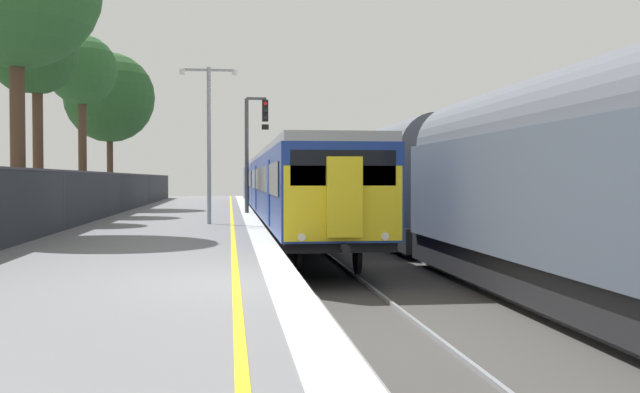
# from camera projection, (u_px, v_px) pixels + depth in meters

# --- Properties ---
(ground) EXTENTS (17.40, 110.00, 1.21)m
(ground) POSITION_uv_depth(u_px,v_px,m) (426.00, 317.00, 11.45)
(ground) COLOR slate
(commuter_train_at_platform) EXTENTS (2.83, 43.01, 3.81)m
(commuter_train_at_platform) POSITION_uv_depth(u_px,v_px,m) (279.00, 185.00, 37.32)
(commuter_train_at_platform) COLOR navy
(commuter_train_at_platform) RESTS_ON ground
(freight_train_adjacent_track) EXTENTS (2.60, 28.80, 4.62)m
(freight_train_adjacent_track) POSITION_uv_depth(u_px,v_px,m) (446.00, 180.00, 22.02)
(freight_train_adjacent_track) COLOR #232326
(freight_train_adjacent_track) RESTS_ON ground
(signal_gantry) EXTENTS (1.10, 0.24, 5.32)m
(signal_gantry) POSITION_uv_depth(u_px,v_px,m) (252.00, 141.00, 33.27)
(signal_gantry) COLOR #47474C
(signal_gantry) RESTS_ON ground
(platform_lamp_mid) EXTENTS (2.00, 0.20, 5.45)m
(platform_lamp_mid) POSITION_uv_depth(u_px,v_px,m) (209.00, 131.00, 25.20)
(platform_lamp_mid) COLOR #93999E
(platform_lamp_mid) RESTS_ON ground
(background_tree_left) EXTENTS (2.94, 2.91, 7.60)m
(background_tree_left) POSITION_uv_depth(u_px,v_px,m) (33.00, 58.00, 26.40)
(background_tree_left) COLOR #473323
(background_tree_left) RESTS_ON ground
(background_tree_centre) EXTENTS (4.67, 4.67, 8.17)m
(background_tree_centre) POSITION_uv_depth(u_px,v_px,m) (108.00, 100.00, 37.74)
(background_tree_centre) COLOR #473323
(background_tree_centre) RESTS_ON ground
(background_tree_right) EXTENTS (3.04, 3.04, 7.82)m
(background_tree_right) POSITION_uv_depth(u_px,v_px,m) (81.00, 73.00, 31.29)
(background_tree_right) COLOR #473323
(background_tree_right) RESTS_ON ground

